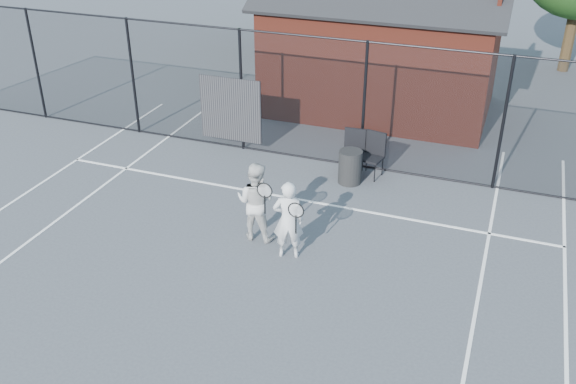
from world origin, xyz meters
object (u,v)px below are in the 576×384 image
(player_front, at_px, (288,220))
(chair_right, at_px, (371,156))
(player_back, at_px, (256,201))
(chair_left, at_px, (353,153))
(clubhouse, at_px, (383,52))
(waste_bin, at_px, (350,167))

(player_front, height_order, chair_right, player_front)
(player_back, relative_size, chair_left, 1.55)
(clubhouse, relative_size, chair_left, 6.42)
(chair_left, height_order, chair_right, same)
(player_front, bearing_deg, clubhouse, 91.39)
(chair_left, bearing_deg, chair_right, -3.44)
(player_front, bearing_deg, chair_right, 80.15)
(chair_left, bearing_deg, clubhouse, 91.74)
(player_back, relative_size, chair_right, 1.55)
(waste_bin, bearing_deg, player_back, -110.73)
(player_front, height_order, player_back, player_back)
(player_front, bearing_deg, waste_bin, 85.13)
(clubhouse, bearing_deg, player_front, -88.61)
(player_front, bearing_deg, chair_left, 86.83)
(chair_left, distance_m, waste_bin, 0.47)
(clubhouse, xyz_separation_m, player_back, (-0.60, -7.67, -0.82))
(chair_left, bearing_deg, player_front, -96.61)
(chair_left, xyz_separation_m, chair_right, (0.43, 0.00, -0.00))
(player_front, xyz_separation_m, waste_bin, (0.27, 3.22, -0.38))
(player_front, height_order, chair_left, player_front)
(chair_right, bearing_deg, chair_left, -167.96)
(waste_bin, bearing_deg, clubhouse, 95.54)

